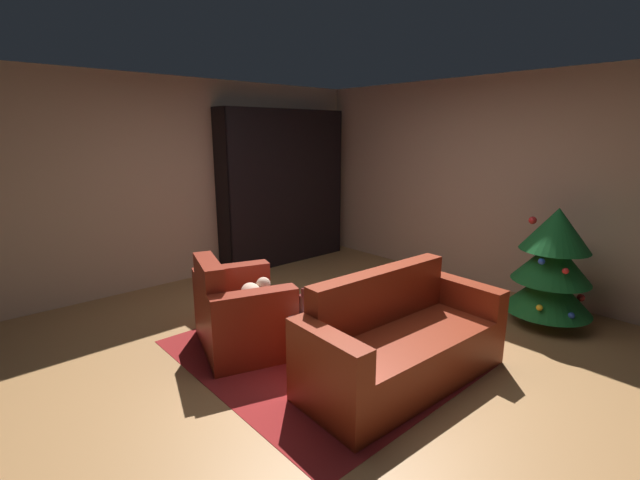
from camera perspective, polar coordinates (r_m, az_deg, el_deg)
The scene contains 11 objects.
ground_plane at distance 4.07m, azimuth 2.13°, elevation -14.17°, with size 6.66×6.66×0.00m, color #9F6F40.
wall_back at distance 5.82m, azimuth 21.77°, elevation 6.73°, with size 5.67×0.06×2.57m, color tan.
wall_left at distance 5.96m, azimuth -16.94°, elevation 7.26°, with size 0.06×5.42×2.57m, color tan.
area_rug at distance 4.03m, azimuth -0.34°, elevation -14.41°, with size 2.35×1.99×0.01m, color maroon.
bookshelf_unit at distance 6.57m, azimuth -3.79°, elevation 6.78°, with size 0.34×2.03×2.22m.
armchair_red at distance 4.08m, azimuth -10.32°, elevation -9.46°, with size 1.13×0.98×0.85m.
couch_red at distance 3.59m, azimuth 10.40°, elevation -13.15°, with size 0.79×1.77×0.84m.
coffee_table at distance 3.85m, azimuth -0.09°, elevation -9.53°, with size 0.62×0.62×0.43m.
book_stack_on_table at distance 3.82m, azimuth 0.03°, elevation -7.86°, with size 0.22×0.20×0.14m.
bottle_on_table at distance 3.71m, azimuth -2.24°, elevation -8.22°, with size 0.07×0.07×0.22m.
decorated_tree at distance 4.95m, azimuth 27.88°, elevation -2.92°, with size 0.83×0.83×1.20m.
Camera 1 is at (2.57, -2.50, 1.91)m, focal length 24.67 mm.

